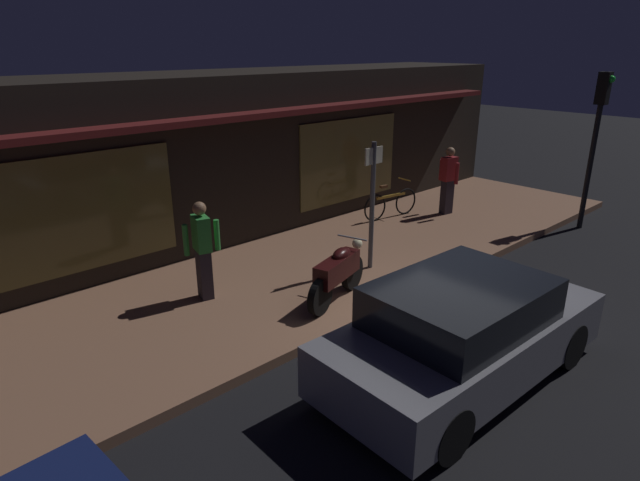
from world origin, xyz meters
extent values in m
plane|color=black|center=(0.00, 0.00, 0.00)|extent=(60.00, 60.00, 0.00)
cube|color=#8C6047|center=(0.00, 3.00, 0.07)|extent=(18.00, 4.00, 0.15)
cube|color=black|center=(0.00, 6.40, 1.80)|extent=(18.00, 2.80, 3.60)
cube|color=brown|center=(-3.20, 4.98, 1.50)|extent=(3.20, 0.04, 2.00)
cube|color=brown|center=(3.20, 4.98, 1.50)|extent=(3.20, 0.04, 2.00)
cube|color=#591919|center=(0.00, 4.75, 2.85)|extent=(16.20, 0.50, 0.12)
cylinder|color=black|center=(-1.01, 1.52, 0.45)|extent=(0.61, 0.29, 0.60)
cylinder|color=black|center=(0.05, 1.84, 0.45)|extent=(0.61, 0.29, 0.60)
cube|color=black|center=(-0.48, 1.68, 0.73)|extent=(1.13, 0.58, 0.36)
ellipsoid|color=black|center=(-0.33, 1.72, 0.93)|extent=(0.49, 0.36, 0.20)
sphere|color=#F9EDB7|center=(0.21, 1.89, 0.93)|extent=(0.18, 0.18, 0.18)
cylinder|color=gray|center=(0.02, 1.83, 1.10)|extent=(0.19, 0.54, 0.03)
torus|color=black|center=(3.19, 4.10, 0.48)|extent=(0.66, 0.13, 0.66)
torus|color=black|center=(4.18, 3.96, 0.48)|extent=(0.66, 0.13, 0.66)
cube|color=#B78C2D|center=(3.69, 4.03, 0.70)|extent=(0.90, 0.17, 0.06)
cube|color=brown|center=(3.44, 4.06, 0.97)|extent=(0.21, 0.11, 0.06)
cylinder|color=#B78C2D|center=(4.10, 3.97, 1.05)|extent=(0.08, 0.42, 0.02)
cube|color=#28232D|center=(-2.00, 3.28, 0.57)|extent=(0.26, 0.32, 0.85)
cube|color=#2D8C38|center=(-2.00, 3.28, 1.29)|extent=(0.31, 0.42, 0.58)
sphere|color=#8C6647|center=(-2.00, 3.28, 1.71)|extent=(0.22, 0.22, 0.22)
cylinder|color=#2D8C38|center=(-1.75, 3.21, 1.22)|extent=(0.11, 0.11, 0.52)
cylinder|color=#2D8C38|center=(-2.25, 3.34, 1.22)|extent=(0.11, 0.11, 0.52)
cube|color=#28232D|center=(4.99, 3.30, 0.57)|extent=(0.31, 0.24, 0.85)
cube|color=maroon|center=(4.99, 3.30, 1.29)|extent=(0.41, 0.28, 0.58)
sphere|color=#8C6647|center=(4.99, 3.30, 1.71)|extent=(0.22, 0.22, 0.22)
cylinder|color=maroon|center=(5.03, 3.56, 1.22)|extent=(0.10, 0.10, 0.52)
cylinder|color=maroon|center=(4.95, 3.04, 1.22)|extent=(0.10, 0.10, 0.52)
cylinder|color=#47474C|center=(0.99, 2.26, 1.35)|extent=(0.09, 0.09, 2.40)
cube|color=beige|center=(0.99, 2.26, 2.30)|extent=(0.44, 0.03, 0.30)
cylinder|color=black|center=(6.78, 0.69, 1.80)|extent=(0.12, 0.12, 3.60)
cube|color=black|center=(6.78, 0.69, 3.25)|extent=(0.24, 0.24, 0.70)
sphere|color=#1ED838|center=(6.78, 0.56, 3.45)|extent=(0.16, 0.16, 0.16)
cylinder|color=black|center=(0.70, -0.12, 0.32)|extent=(0.65, 0.24, 0.64)
cylinder|color=black|center=(0.65, -1.68, 0.32)|extent=(0.65, 0.24, 0.64)
cylinder|color=black|center=(-2.00, -0.03, 0.32)|extent=(0.65, 0.24, 0.64)
cylinder|color=black|center=(-2.05, -1.59, 0.32)|extent=(0.65, 0.24, 0.64)
cube|color=slate|center=(-0.68, -0.85, 0.55)|extent=(4.16, 1.90, 0.68)
cube|color=black|center=(-0.83, -0.85, 1.10)|extent=(2.25, 1.67, 0.64)
camera|label=1|loc=(-6.18, -4.02, 4.17)|focal=30.13mm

